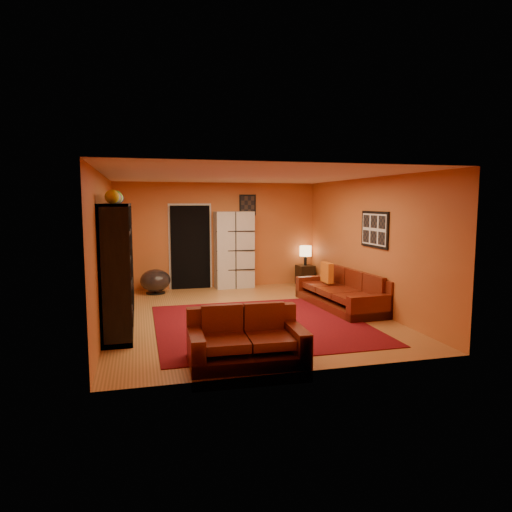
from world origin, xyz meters
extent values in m
plane|color=#99602F|center=(0.00, 0.00, 0.00)|extent=(6.00, 6.00, 0.00)
plane|color=white|center=(0.00, 0.00, 2.60)|extent=(6.00, 6.00, 0.00)
plane|color=#B95C28|center=(0.00, 3.00, 1.30)|extent=(6.00, 0.00, 6.00)
plane|color=#B95C28|center=(0.00, -3.00, 1.30)|extent=(6.00, 0.00, 6.00)
plane|color=#B95C28|center=(-2.50, 0.00, 1.30)|extent=(0.00, 6.00, 6.00)
plane|color=#B95C28|center=(2.50, 0.00, 1.30)|extent=(0.00, 6.00, 6.00)
cube|color=#50090F|center=(0.10, -0.70, 0.01)|extent=(3.60, 3.60, 0.01)
cube|color=black|center=(-0.70, 2.96, 1.02)|extent=(0.95, 0.10, 2.04)
cube|color=black|center=(2.48, -0.30, 1.60)|extent=(0.03, 1.00, 0.70)
cube|color=black|center=(0.75, 2.98, 2.05)|extent=(0.42, 0.03, 0.52)
cube|color=black|center=(-2.27, 0.00, 1.05)|extent=(0.45, 3.00, 2.10)
imported|color=black|center=(-2.23, 0.04, 1.01)|extent=(1.00, 0.13, 0.58)
cube|color=#50140A|center=(2.05, 0.17, 0.16)|extent=(1.16, 2.50, 0.32)
cube|color=#50140A|center=(2.46, 0.20, 0.42)|extent=(0.34, 2.44, 0.85)
cube|color=#50140A|center=(2.13, -0.95, 0.31)|extent=(1.01, 0.25, 0.62)
cube|color=#50140A|center=(1.97, 1.30, 0.31)|extent=(1.01, 0.25, 0.62)
cube|color=#50140A|center=(2.06, -0.52, 0.47)|extent=(0.82, 0.72, 0.12)
cube|color=#50140A|center=(2.01, 0.17, 0.47)|extent=(0.82, 0.72, 0.12)
cube|color=#50140A|center=(1.96, 0.86, 0.47)|extent=(0.82, 0.72, 0.12)
cube|color=#50140A|center=(-0.57, -2.50, 0.16)|extent=(1.57, 0.98, 0.32)
cube|color=#50140A|center=(-0.56, -2.13, 0.42)|extent=(1.54, 0.24, 0.85)
cube|color=#50140A|center=(0.10, -2.53, 0.31)|extent=(0.22, 0.92, 0.62)
cube|color=#50140A|center=(-1.25, -2.47, 0.31)|extent=(0.22, 0.92, 0.62)
cube|color=#50140A|center=(-0.28, -2.55, 0.47)|extent=(0.59, 0.72, 0.12)
cube|color=#50140A|center=(-0.87, -2.53, 0.47)|extent=(0.59, 0.72, 0.12)
cube|color=orange|center=(1.95, 0.72, 0.63)|extent=(0.12, 0.42, 0.42)
cylinder|color=silver|center=(-0.10, -1.51, 0.40)|extent=(0.81, 0.81, 0.02)
cylinder|color=black|center=(0.13, -1.60, 0.20)|extent=(0.05, 0.05, 0.38)
cylinder|color=black|center=(-0.14, -1.27, 0.20)|extent=(0.05, 0.05, 0.38)
cylinder|color=black|center=(-0.30, -1.67, 0.20)|extent=(0.05, 0.05, 0.38)
cube|color=beige|center=(0.36, 2.80, 0.95)|extent=(0.97, 0.47, 1.89)
cylinder|color=black|center=(-1.58, 2.50, 0.02)|extent=(0.44, 0.44, 0.03)
cylinder|color=black|center=(-1.58, 2.50, 0.10)|extent=(0.06, 0.06, 0.15)
ellipsoid|color=#3F3738|center=(-1.58, 2.50, 0.31)|extent=(0.70, 0.70, 0.52)
cube|color=black|center=(2.22, 2.75, 0.25)|extent=(0.43, 0.43, 0.50)
cylinder|color=black|center=(2.22, 2.75, 0.62)|extent=(0.08, 0.08, 0.24)
cylinder|color=#FACF89|center=(2.22, 2.75, 0.87)|extent=(0.30, 0.30, 0.26)
camera|label=1|loc=(-1.92, -8.21, 2.13)|focal=32.00mm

